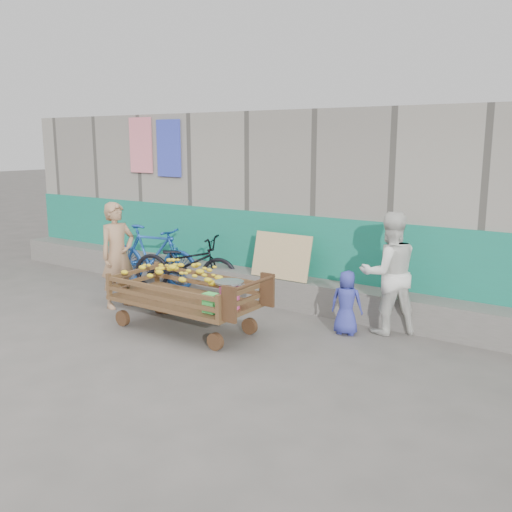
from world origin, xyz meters
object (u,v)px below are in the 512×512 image
Objects in this scene: bicycle_blue at (152,256)px; vendor_man at (118,255)px; bench at (151,295)px; bicycle_dark at (185,264)px; banana_cart at (182,285)px; woman at (389,273)px; child at (347,303)px.

vendor_man is at bearing -169.22° from bicycle_blue.
bench is 1.34m from bicycle_blue.
bicycle_blue is at bearing 133.10° from bench.
bicycle_dark is at bearing -94.12° from bicycle_blue.
bench is at bearing 155.61° from banana_cart.
woman is (2.33, 1.49, 0.19)m from banana_cart.
bench is 0.57× the size of bicycle_dark.
banana_cart reaches higher than bench.
child is 0.48× the size of bicycle_blue.
vendor_man is (-0.43, -0.24, 0.62)m from bench.
vendor_man is at bearing -25.36° from woman.
bicycle_dark is 1.02× the size of bicycle_blue.
vendor_man is at bearing 1.47° from child.
vendor_man reaches higher than bicycle_dark.
vendor_man is at bearing 170.24° from banana_cart.
vendor_man is at bearing 149.73° from bicycle_dark.
bench is at bearing -0.98° from child.
child is 0.47× the size of bicycle_dark.
banana_cart is at bearing -10.32° from woman.
banana_cart is at bearing -24.39° from bench.
woman is at bearing -99.73° from bicycle_blue.
banana_cart is 2.07× the size of bench.
woman is 3.65m from bicycle_dark.
vendor_man is 4.06m from woman.
bicycle_dark is 0.70m from bicycle_blue.
woman is at bearing -149.92° from child.
woman is (3.45, 0.98, 0.62)m from bench.
bicycle_dark is at bearing -19.59° from child.
vendor_man reaches higher than child.
bicycle_dark reaches higher than bench.
banana_cart is at bearing -136.21° from bicycle_blue.
child is (1.91, 1.11, -0.19)m from banana_cart.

